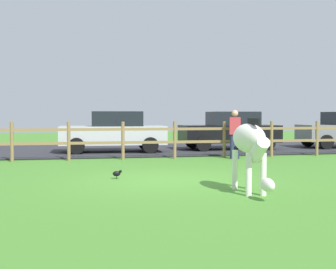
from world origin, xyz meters
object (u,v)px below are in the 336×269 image
zebra (250,144)px  parked_car_black (230,130)px  parked_car_silver (114,131)px  visitor_near_fence (235,132)px  crow_on_grass (117,173)px

zebra → parked_car_black: size_ratio=0.48×
parked_car_silver → visitor_near_fence: visitor_near_fence is taller
zebra → visitor_near_fence: bearing=72.5°
visitor_near_fence → crow_on_grass: bearing=-136.5°
parked_car_black → visitor_near_fence: size_ratio=2.44×
crow_on_grass → visitor_near_fence: 6.05m
parked_car_black → parked_car_silver: same height
zebra → crow_on_grass: (-2.27, 2.48, -0.80)m
crow_on_grass → visitor_near_fence: visitor_near_fence is taller
crow_on_grass → parked_car_silver: bearing=85.4°
parked_car_silver → zebra: bearing=-80.2°
crow_on_grass → parked_car_black: bearing=54.8°
crow_on_grass → parked_car_silver: (0.58, 7.25, 0.72)m
zebra → parked_car_black: parked_car_black is taller
zebra → crow_on_grass: bearing=132.4°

